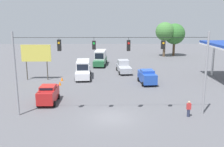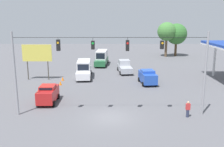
{
  "view_description": "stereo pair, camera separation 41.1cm",
  "coord_description": "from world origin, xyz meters",
  "px_view_note": "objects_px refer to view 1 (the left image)",
  "views": [
    {
      "loc": [
        0.37,
        22.25,
        9.25
      ],
      "look_at": [
        -0.2,
        -8.25,
        2.47
      ],
      "focal_mm": 40.0,
      "sensor_mm": 36.0,
      "label": 1
    },
    {
      "loc": [
        -0.04,
        22.26,
        9.25
      ],
      "look_at": [
        -0.2,
        -8.25,
        2.47
      ],
      "focal_mm": 40.0,
      "sensor_mm": 36.0,
      "label": 2
    }
  ],
  "objects_px": {
    "pedestrian": "(189,109)",
    "tree_horizon_right": "(174,34)",
    "traffic_cone_third": "(56,88)",
    "roadside_billboard": "(36,55)",
    "pickup_truck_silver_oncoming_deep": "(124,67)",
    "box_truck_white_withflow_far": "(83,69)",
    "sedan_red_parked_shoulder": "(48,94)",
    "sedan_blue_oncoming_far": "(147,77)",
    "traffic_cone_nearest": "(48,100)",
    "traffic_cone_fifth": "(62,79)",
    "box_truck_green_withflow_deep": "(100,58)",
    "traffic_cone_second": "(52,93)",
    "overhead_signal_span": "(110,62)",
    "tree_horizon_left": "(165,32)",
    "traffic_cone_fourth": "(60,83)"
  },
  "relations": [
    {
      "from": "box_truck_green_withflow_deep",
      "to": "box_truck_white_withflow_far",
      "type": "xyz_separation_m",
      "value": [
        2.47,
        10.76,
        -0.11
      ]
    },
    {
      "from": "traffic_cone_second",
      "to": "tree_horizon_left",
      "type": "height_order",
      "value": "tree_horizon_left"
    },
    {
      "from": "overhead_signal_span",
      "to": "sedan_blue_oncoming_far",
      "type": "height_order",
      "value": "overhead_signal_span"
    },
    {
      "from": "box_truck_white_withflow_far",
      "to": "traffic_cone_nearest",
      "type": "height_order",
      "value": "box_truck_white_withflow_far"
    },
    {
      "from": "overhead_signal_span",
      "to": "tree_horizon_left",
      "type": "xyz_separation_m",
      "value": [
        -13.68,
        -37.77,
        0.86
      ]
    },
    {
      "from": "box_truck_green_withflow_deep",
      "to": "tree_horizon_right",
      "type": "bearing_deg",
      "value": -145.95
    },
    {
      "from": "pickup_truck_silver_oncoming_deep",
      "to": "tree_horizon_right",
      "type": "relative_size",
      "value": 0.72
    },
    {
      "from": "traffic_cone_third",
      "to": "roadside_billboard",
      "type": "xyz_separation_m",
      "value": [
        3.99,
        -5.83,
        3.57
      ]
    },
    {
      "from": "sedan_blue_oncoming_far",
      "to": "traffic_cone_third",
      "type": "xyz_separation_m",
      "value": [
        12.45,
        3.18,
        -0.76
      ]
    },
    {
      "from": "traffic_cone_fifth",
      "to": "traffic_cone_third",
      "type": "bearing_deg",
      "value": 91.59
    },
    {
      "from": "box_truck_white_withflow_far",
      "to": "sedan_red_parked_shoulder",
      "type": "xyz_separation_m",
      "value": [
        2.7,
        12.38,
        -0.29
      ]
    },
    {
      "from": "sedan_red_parked_shoulder",
      "to": "traffic_cone_nearest",
      "type": "bearing_deg",
      "value": -31.83
    },
    {
      "from": "pickup_truck_silver_oncoming_deep",
      "to": "box_truck_green_withflow_deep",
      "type": "distance_m",
      "value": 8.35
    },
    {
      "from": "sedan_blue_oncoming_far",
      "to": "sedan_red_parked_shoulder",
      "type": "xyz_separation_m",
      "value": [
        12.28,
        8.19,
        -0.02
      ]
    },
    {
      "from": "box_truck_green_withflow_deep",
      "to": "box_truck_white_withflow_far",
      "type": "relative_size",
      "value": 1.06
    },
    {
      "from": "pickup_truck_silver_oncoming_deep",
      "to": "tree_horizon_left",
      "type": "xyz_separation_m",
      "value": [
        -11.12,
        -18.27,
        5.07
      ]
    },
    {
      "from": "traffic_cone_nearest",
      "to": "traffic_cone_second",
      "type": "distance_m",
      "value": 2.62
    },
    {
      "from": "box_truck_green_withflow_deep",
      "to": "traffic_cone_second",
      "type": "bearing_deg",
      "value": 75.18
    },
    {
      "from": "traffic_cone_third",
      "to": "overhead_signal_span",
      "type": "bearing_deg",
      "value": 129.39
    },
    {
      "from": "box_truck_white_withflow_far",
      "to": "tree_horizon_right",
      "type": "bearing_deg",
      "value": -131.78
    },
    {
      "from": "box_truck_green_withflow_deep",
      "to": "overhead_signal_span",
      "type": "bearing_deg",
      "value": 93.6
    },
    {
      "from": "overhead_signal_span",
      "to": "traffic_cone_second",
      "type": "xyz_separation_m",
      "value": [
        7.1,
        -6.19,
        -4.9
      ]
    },
    {
      "from": "traffic_cone_fourth",
      "to": "roadside_billboard",
      "type": "xyz_separation_m",
      "value": [
        4.03,
        -3.35,
        3.57
      ]
    },
    {
      "from": "traffic_cone_fifth",
      "to": "tree_horizon_left",
      "type": "distance_m",
      "value": 32.37
    },
    {
      "from": "traffic_cone_fourth",
      "to": "traffic_cone_third",
      "type": "bearing_deg",
      "value": 88.96
    },
    {
      "from": "sedan_red_parked_shoulder",
      "to": "traffic_cone_fourth",
      "type": "xyz_separation_m",
      "value": [
        0.13,
        -7.49,
        -0.75
      ]
    },
    {
      "from": "box_truck_white_withflow_far",
      "to": "traffic_cone_nearest",
      "type": "relative_size",
      "value": 12.19
    },
    {
      "from": "traffic_cone_third",
      "to": "tree_horizon_left",
      "type": "distance_m",
      "value": 36.27
    },
    {
      "from": "traffic_cone_second",
      "to": "tree_horizon_left",
      "type": "distance_m",
      "value": 38.23
    },
    {
      "from": "roadside_billboard",
      "to": "tree_horizon_right",
      "type": "bearing_deg",
      "value": -138.16
    },
    {
      "from": "sedan_blue_oncoming_far",
      "to": "traffic_cone_third",
      "type": "relative_size",
      "value": 7.52
    },
    {
      "from": "overhead_signal_span",
      "to": "sedan_blue_oncoming_far",
      "type": "distance_m",
      "value": 13.57
    },
    {
      "from": "pickup_truck_silver_oncoming_deep",
      "to": "traffic_cone_fourth",
      "type": "xyz_separation_m",
      "value": [
        9.52,
        8.48,
        -0.68
      ]
    },
    {
      "from": "traffic_cone_fifth",
      "to": "tree_horizon_right",
      "type": "xyz_separation_m",
      "value": [
        -23.51,
        -25.19,
        5.13
      ]
    },
    {
      "from": "box_truck_green_withflow_deep",
      "to": "traffic_cone_nearest",
      "type": "bearing_deg",
      "value": 77.22
    },
    {
      "from": "traffic_cone_nearest",
      "to": "traffic_cone_second",
      "type": "xyz_separation_m",
      "value": [
        0.18,
        -2.61,
        0.0
      ]
    },
    {
      "from": "overhead_signal_span",
      "to": "sedan_blue_oncoming_far",
      "type": "bearing_deg",
      "value": -114.88
    },
    {
      "from": "pickup_truck_silver_oncoming_deep",
      "to": "traffic_cone_nearest",
      "type": "distance_m",
      "value": 18.54
    },
    {
      "from": "traffic_cone_nearest",
      "to": "traffic_cone_second",
      "type": "relative_size",
      "value": 1.0
    },
    {
      "from": "box_truck_green_withflow_deep",
      "to": "traffic_cone_fifth",
      "type": "xyz_separation_m",
      "value": [
        5.48,
        13.0,
        -1.15
      ]
    },
    {
      "from": "pickup_truck_silver_oncoming_deep",
      "to": "box_truck_white_withflow_far",
      "type": "relative_size",
      "value": 0.8
    },
    {
      "from": "box_truck_white_withflow_far",
      "to": "sedan_red_parked_shoulder",
      "type": "bearing_deg",
      "value": 77.71
    },
    {
      "from": "sedan_red_parked_shoulder",
      "to": "tree_horizon_right",
      "type": "height_order",
      "value": "tree_horizon_right"
    },
    {
      "from": "tree_horizon_left",
      "to": "box_truck_green_withflow_deep",
      "type": "bearing_deg",
      "value": 35.84
    },
    {
      "from": "sedan_red_parked_shoulder",
      "to": "traffic_cone_second",
      "type": "height_order",
      "value": "sedan_red_parked_shoulder"
    },
    {
      "from": "traffic_cone_third",
      "to": "pedestrian",
      "type": "distance_m",
      "value": 17.2
    },
    {
      "from": "box_truck_white_withflow_far",
      "to": "traffic_cone_third",
      "type": "xyz_separation_m",
      "value": [
        2.87,
        7.37,
        -1.04
      ]
    },
    {
      "from": "box_truck_white_withflow_far",
      "to": "tree_horizon_left",
      "type": "distance_m",
      "value": 28.6
    },
    {
      "from": "sedan_red_parked_shoulder",
      "to": "roadside_billboard",
      "type": "height_order",
      "value": "roadside_billboard"
    },
    {
      "from": "pedestrian",
      "to": "tree_horizon_right",
      "type": "relative_size",
      "value": 0.2
    }
  ]
}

